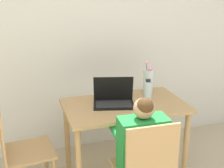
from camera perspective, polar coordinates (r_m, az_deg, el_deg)
name	(u,v)px	position (r m, az deg, el deg)	size (l,w,h in m)	color
wall_back	(74,34)	(3.17, -6.92, 9.13)	(6.40, 0.05, 2.50)	silver
dining_table	(125,115)	(2.80, 2.34, -5.72)	(1.07, 0.64, 0.72)	tan
chair_spare	(19,150)	(2.71, -16.60, -11.47)	(0.44, 0.44, 0.87)	tan
person_seated	(140,144)	(2.37, 5.17, -10.81)	(0.37, 0.44, 1.00)	#1E8438
laptop	(114,98)	(2.75, 0.29, -2.53)	(0.40, 0.32, 0.24)	black
flower_vase	(148,81)	(2.98, 6.66, 0.61)	(0.10, 0.10, 0.32)	silver
water_bottle	(148,92)	(2.77, 6.56, -1.43)	(0.07, 0.07, 0.22)	silver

